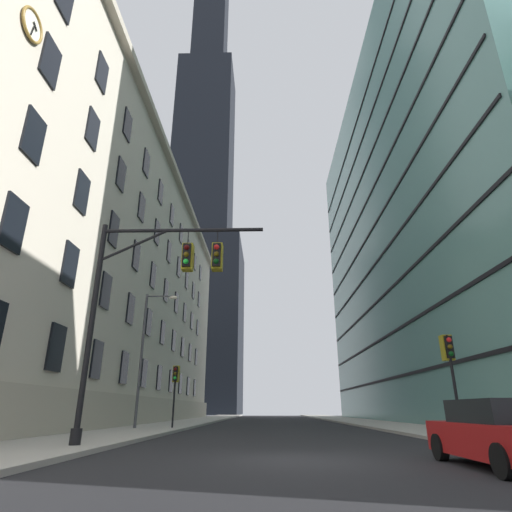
{
  "coord_description": "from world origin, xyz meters",
  "views": [
    {
      "loc": [
        -0.87,
        -11.73,
        1.23
      ],
      "look_at": [
        -1.76,
        22.85,
        14.11
      ],
      "focal_mm": 28.94,
      "sensor_mm": 36.0,
      "label": 1
    }
  ],
  "objects": [
    {
      "name": "ground_plane",
      "position": [
        0.0,
        0.0,
        -0.05
      ],
      "size": [
        102.0,
        160.0,
        0.1
      ],
      "primitive_type": "cube",
      "color": "black"
    },
    {
      "name": "station_building",
      "position": [
        -17.54,
        26.13,
        13.15
      ],
      "size": [
        13.76,
        64.26,
        26.35
      ],
      "color": "beige",
      "rests_on": "ground"
    },
    {
      "name": "dark_skyscraper",
      "position": [
        -19.84,
        97.38,
        63.19
      ],
      "size": [
        24.46,
        24.46,
        211.34
      ],
      "color": "black",
      "rests_on": "ground"
    },
    {
      "name": "glass_office_midrise",
      "position": [
        20.82,
        31.76,
        21.24
      ],
      "size": [
        19.75,
        54.35,
        42.49
      ],
      "color": "slate",
      "rests_on": "ground"
    },
    {
      "name": "traffic_signal_mast",
      "position": [
        -4.77,
        2.72,
        5.63
      ],
      "size": [
        6.3,
        0.63,
        7.78
      ],
      "color": "black",
      "rests_on": "sidewalk_left"
    },
    {
      "name": "traffic_light_near_right",
      "position": [
        6.66,
        5.85,
        3.38
      ],
      "size": [
        0.4,
        0.63,
        4.01
      ],
      "color": "black",
      "rests_on": "sidewalk_right"
    },
    {
      "name": "traffic_light_far_left",
      "position": [
        -6.87,
        16.27,
        3.19
      ],
      "size": [
        0.4,
        0.63,
        3.8
      ],
      "color": "black",
      "rests_on": "sidewalk_left"
    },
    {
      "name": "street_lamppost",
      "position": [
        -8.82,
        15.68,
        5.16
      ],
      "size": [
        2.21,
        0.32,
        8.54
      ],
      "color": "#47474C",
      "rests_on": "sidewalk_left"
    },
    {
      "name": "parked_car",
      "position": [
        4.48,
        -1.55,
        0.72
      ],
      "size": [
        2.07,
        4.34,
        1.45
      ],
      "color": "maroon",
      "rests_on": "ground"
    }
  ]
}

